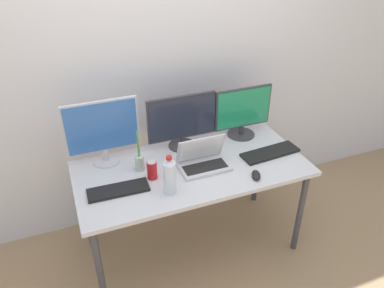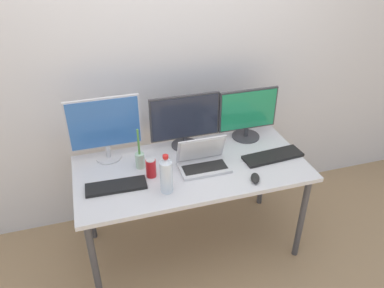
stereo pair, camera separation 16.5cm
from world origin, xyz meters
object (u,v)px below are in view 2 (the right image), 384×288
object	(u,v)px
monitor_right	(248,113)
bamboo_vase	(140,159)
keyboard_main	(273,156)
keyboard_aux	(116,186)
work_desk	(192,175)
monitor_center	(185,120)
monitor_left	(105,126)
mouse_by_keyboard	(255,178)
water_bottle	(166,175)
soda_can_near_keyboard	(151,168)
laptop_silver	(203,160)

from	to	relation	value
monitor_right	bamboo_vase	size ratio (longest dim) A/B	1.54
keyboard_main	keyboard_aux	distance (m)	1.09
monitor_right	keyboard_aux	size ratio (longest dim) A/B	1.19
work_desk	monitor_center	size ratio (longest dim) A/B	3.10
monitor_left	monitor_center	size ratio (longest dim) A/B	0.96
monitor_center	mouse_by_keyboard	distance (m)	0.65
keyboard_aux	water_bottle	size ratio (longest dim) A/B	1.44
soda_can_near_keyboard	monitor_center	bearing A→B (deg)	43.25
laptop_silver	water_bottle	bearing A→B (deg)	-148.10
water_bottle	bamboo_vase	world-z (taller)	bamboo_vase
water_bottle	bamboo_vase	xyz separation A→B (m)	(-0.11, 0.30, -0.06)
monitor_left	keyboard_aux	size ratio (longest dim) A/B	1.29
laptop_silver	soda_can_near_keyboard	world-z (taller)	laptop_silver
work_desk	laptop_silver	world-z (taller)	laptop_silver
keyboard_aux	soda_can_near_keyboard	bearing A→B (deg)	16.07
keyboard_main	soda_can_near_keyboard	world-z (taller)	soda_can_near_keyboard
work_desk	water_bottle	world-z (taller)	water_bottle
keyboard_main	water_bottle	size ratio (longest dim) A/B	1.64
laptop_silver	keyboard_main	distance (m)	0.51
soda_can_near_keyboard	work_desk	bearing A→B (deg)	4.44
soda_can_near_keyboard	keyboard_aux	bearing A→B (deg)	-166.11
monitor_center	water_bottle	xyz separation A→B (m)	(-0.25, -0.47, -0.09)
keyboard_main	mouse_by_keyboard	size ratio (longest dim) A/B	3.97
water_bottle	soda_can_near_keyboard	xyz separation A→B (m)	(-0.06, 0.18, -0.06)
monitor_left	monitor_right	xyz separation A→B (m)	(1.03, -0.01, -0.05)
monitor_left	water_bottle	bearing A→B (deg)	-57.24
monitor_center	keyboard_aux	world-z (taller)	monitor_center
monitor_right	water_bottle	distance (m)	0.87
keyboard_aux	water_bottle	world-z (taller)	water_bottle
monitor_right	monitor_center	bearing A→B (deg)	178.55
monitor_right	keyboard_main	xyz separation A→B (m)	(0.07, -0.31, -0.19)
monitor_left	soda_can_near_keyboard	bearing A→B (deg)	-50.20
monitor_right	bamboo_vase	bearing A→B (deg)	-169.05
monitor_center	mouse_by_keyboard	size ratio (longest dim) A/B	4.67
monitor_left	mouse_by_keyboard	size ratio (longest dim) A/B	4.51
laptop_silver	keyboard_main	size ratio (longest dim) A/B	0.77
monitor_left	mouse_by_keyboard	bearing A→B (deg)	-31.37
mouse_by_keyboard	bamboo_vase	size ratio (longest dim) A/B	0.37
monitor_center	monitor_right	size ratio (longest dim) A/B	1.12
water_bottle	monitor_right	bearing A→B (deg)	32.28
monitor_left	bamboo_vase	size ratio (longest dim) A/B	1.67
laptop_silver	mouse_by_keyboard	size ratio (longest dim) A/B	3.08
monitor_left	keyboard_aux	bearing A→B (deg)	-88.80
monitor_right	water_bottle	world-z (taller)	monitor_right
keyboard_aux	water_bottle	bearing A→B (deg)	-20.19
monitor_left	keyboard_main	bearing A→B (deg)	-16.33
work_desk	monitor_left	size ratio (longest dim) A/B	3.21
monitor_center	water_bottle	size ratio (longest dim) A/B	1.93
keyboard_aux	water_bottle	xyz separation A→B (m)	(0.30, -0.12, 0.11)
keyboard_main	mouse_by_keyboard	bearing A→B (deg)	-142.48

